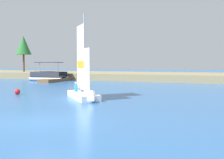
# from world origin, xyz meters

# --- Properties ---
(ground_plane) EXTENTS (200.00, 200.00, 0.00)m
(ground_plane) POSITION_xyz_m (0.00, 0.00, 0.00)
(ground_plane) COLOR #2D609E
(shore_bank) EXTENTS (80.00, 12.32, 1.00)m
(shore_bank) POSITION_xyz_m (0.00, 31.91, 0.50)
(shore_bank) COLOR #897A56
(shore_bank) RESTS_ON ground
(shoreline_tree_left) EXTENTS (2.80, 2.80, 6.49)m
(shoreline_tree_left) POSITION_xyz_m (-25.76, 30.99, 5.76)
(shoreline_tree_left) COLOR brown
(shoreline_tree_left) RESTS_ON shore_bank
(wooden_dock) EXTENTS (1.66, 6.70, 0.42)m
(wooden_dock) POSITION_xyz_m (-13.68, 22.90, 0.21)
(wooden_dock) COLOR brown
(wooden_dock) RESTS_ON ground
(sailboat) EXTENTS (4.15, 4.41, 6.30)m
(sailboat) POSITION_xyz_m (-1.44, 7.03, 0.48)
(sailboat) COLOR white
(sailboat) RESTS_ON ground
(pontoon_boat) EXTENTS (5.13, 2.74, 2.69)m
(pontoon_boat) POSITION_xyz_m (-15.53, 23.68, 0.68)
(pontoon_boat) COLOR #B2B2B7
(pontoon_boat) RESTS_ON ground
(channel_buoy) EXTENTS (0.45, 0.45, 0.45)m
(channel_buoy) POSITION_xyz_m (-8.04, 8.01, 0.23)
(channel_buoy) COLOR red
(channel_buoy) RESTS_ON ground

